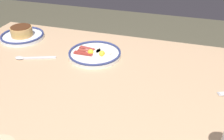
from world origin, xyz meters
TOP-DOWN VIEW (x-y plane):
  - dining_table at (0.00, 0.00)m, footprint 1.46×0.88m
  - plate_near_main at (0.09, -0.18)m, footprint 0.24×0.24m
  - plate_center_pancakes at (0.52, -0.25)m, footprint 0.22×0.22m
  - tea_spoon at (0.36, -0.07)m, footprint 0.17×0.08m

SIDE VIEW (x-z plane):
  - dining_table at x=0.00m, z-range 0.27..1.00m
  - tea_spoon at x=0.36m, z-range 0.73..0.74m
  - plate_near_main at x=0.09m, z-range 0.73..0.77m
  - plate_center_pancakes at x=0.52m, z-range 0.72..0.79m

